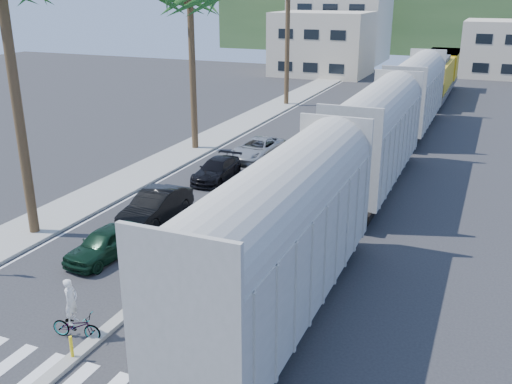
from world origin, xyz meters
TOP-DOWN VIEW (x-y plane):
  - ground at (0.00, 0.00)m, footprint 140.00×140.00m
  - sidewalk at (-8.50, 25.00)m, footprint 3.00×90.00m
  - rails at (5.00, 28.00)m, footprint 1.56×100.00m
  - median at (0.00, 19.96)m, footprint 0.45×60.00m
  - crosswalk at (0.00, -2.00)m, footprint 14.00×2.20m
  - lane_markings at (-2.15, 25.00)m, footprint 9.42×90.00m
  - freight_train at (5.00, 24.30)m, footprint 3.00×60.94m
  - buildings at (-6.41, 71.66)m, footprint 38.00×27.00m
  - hillside at (0.00, 100.00)m, footprint 80.00×20.00m
  - car_lead at (-3.42, 5.24)m, footprint 2.31×4.21m
  - car_second at (-3.67, 9.55)m, footprint 1.68×4.69m
  - car_third at (-3.82, 16.42)m, footprint 1.96×4.43m
  - car_rear at (-3.33, 21.57)m, footprint 2.92×5.26m
  - cyclist at (-0.69, 0.03)m, footprint 1.09×1.87m

SIDE VIEW (x-z plane):
  - ground at x=0.00m, z-range 0.00..0.00m
  - lane_markings at x=-2.15m, z-range 0.00..0.01m
  - crosswalk at x=0.00m, z-range 0.00..0.01m
  - rails at x=5.00m, z-range 0.00..0.06m
  - sidewalk at x=-8.50m, z-range 0.00..0.15m
  - median at x=0.00m, z-range -0.34..0.51m
  - car_third at x=-3.82m, z-range 0.00..1.26m
  - cyclist at x=-0.69m, z-range -0.39..1.72m
  - car_lead at x=-3.42m, z-range 0.00..1.33m
  - car_rear at x=-3.33m, z-range 0.00..1.38m
  - car_second at x=-3.67m, z-range 0.00..1.54m
  - freight_train at x=5.00m, z-range -0.02..5.83m
  - buildings at x=-6.41m, z-range -0.64..9.36m
  - hillside at x=0.00m, z-range 0.00..12.00m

